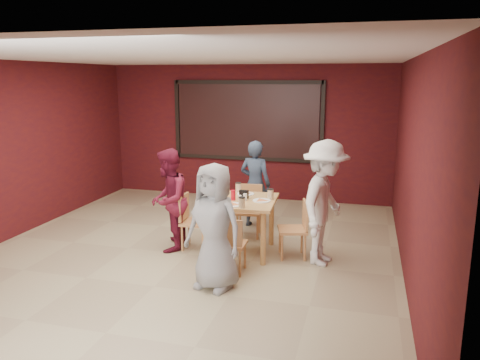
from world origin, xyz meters
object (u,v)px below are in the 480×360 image
(diner_right, at_px, (325,203))
(chair_left, at_px, (191,218))
(diner_back, at_px, (255,184))
(chair_front, at_px, (230,242))
(chair_back, at_px, (249,207))
(chair_right, at_px, (297,226))
(diner_front, at_px, (214,227))
(diner_left, at_px, (168,200))
(dining_table, at_px, (240,206))

(diner_right, bearing_deg, chair_left, 100.06)
(diner_back, bearing_deg, chair_front, 104.63)
(chair_back, relative_size, chair_right, 1.01)
(chair_left, bearing_deg, chair_back, 50.60)
(diner_back, relative_size, diner_right, 0.87)
(diner_front, bearing_deg, chair_right, 72.68)
(diner_front, relative_size, diner_right, 0.90)
(chair_front, bearing_deg, chair_back, 95.25)
(chair_left, bearing_deg, chair_front, -42.29)
(chair_right, height_order, diner_back, diner_back)
(diner_front, bearing_deg, diner_left, 150.90)
(diner_left, relative_size, diner_right, 0.88)
(diner_back, bearing_deg, diner_right, 143.85)
(chair_left, distance_m, diner_right, 2.01)
(chair_front, xyz_separation_m, chair_right, (0.76, 0.82, 0.03))
(diner_right, bearing_deg, diner_front, 145.11)
(chair_left, xyz_separation_m, chair_right, (1.59, 0.06, -0.00))
(chair_front, distance_m, chair_left, 1.13)
(chair_left, height_order, diner_left, diner_left)
(diner_front, bearing_deg, dining_table, 106.58)
(chair_back, bearing_deg, chair_right, -40.56)
(dining_table, bearing_deg, chair_back, 94.67)
(chair_right, bearing_deg, dining_table, -177.40)
(chair_back, distance_m, chair_left, 1.08)
(chair_left, bearing_deg, diner_back, 62.43)
(dining_table, distance_m, chair_right, 0.87)
(chair_right, distance_m, diner_right, 0.56)
(dining_table, height_order, diner_front, diner_front)
(dining_table, distance_m, diner_left, 1.07)
(dining_table, distance_m, chair_front, 0.83)
(chair_left, bearing_deg, chair_right, 2.26)
(chair_left, height_order, diner_back, diner_back)
(diner_front, bearing_deg, chair_front, 97.18)
(dining_table, xyz_separation_m, diner_back, (-0.08, 1.27, 0.05))
(dining_table, distance_m, diner_right, 1.23)
(diner_back, bearing_deg, dining_table, 103.72)
(chair_left, relative_size, diner_right, 0.48)
(dining_table, bearing_deg, diner_right, -4.12)
(chair_right, relative_size, diner_right, 0.48)
(dining_table, bearing_deg, diner_left, -171.90)
(chair_front, xyz_separation_m, diner_left, (-1.14, 0.63, 0.32))
(diner_back, xyz_separation_m, diner_left, (-0.98, -1.42, 0.01))
(chair_left, xyz_separation_m, diner_right, (1.97, -0.06, 0.40))
(chair_back, height_order, diner_front, diner_front)
(chair_left, bearing_deg, diner_right, -1.83)
(chair_front, height_order, chair_right, chair_right)
(diner_back, xyz_separation_m, diner_right, (1.30, -1.36, 0.11))
(chair_left, height_order, diner_front, diner_front)
(diner_left, bearing_deg, chair_back, 124.76)
(chair_front, height_order, chair_left, chair_left)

